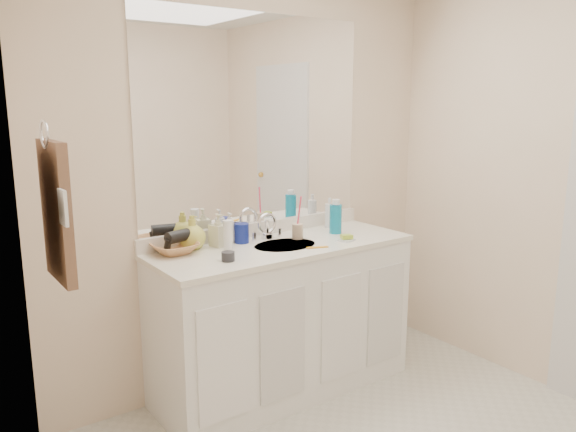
# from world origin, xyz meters

# --- Properties ---
(wall_back) EXTENTS (2.60, 0.02, 2.40)m
(wall_back) POSITION_xyz_m (0.00, 1.30, 1.20)
(wall_back) COLOR #F9E0C3
(wall_back) RESTS_ON floor
(wall_left) EXTENTS (0.02, 2.60, 2.40)m
(wall_left) POSITION_xyz_m (-1.30, 0.00, 1.20)
(wall_left) COLOR #F9E0C3
(wall_left) RESTS_ON floor
(vanity_cabinet) EXTENTS (1.50, 0.55, 0.85)m
(vanity_cabinet) POSITION_xyz_m (0.00, 1.02, 0.42)
(vanity_cabinet) COLOR white
(vanity_cabinet) RESTS_ON floor
(countertop) EXTENTS (1.52, 0.57, 0.03)m
(countertop) POSITION_xyz_m (0.00, 1.02, 0.86)
(countertop) COLOR white
(countertop) RESTS_ON vanity_cabinet
(backsplash) EXTENTS (1.52, 0.03, 0.08)m
(backsplash) POSITION_xyz_m (0.00, 1.29, 0.92)
(backsplash) COLOR white
(backsplash) RESTS_ON countertop
(sink_basin) EXTENTS (0.37, 0.37, 0.02)m
(sink_basin) POSITION_xyz_m (0.00, 1.00, 0.87)
(sink_basin) COLOR beige
(sink_basin) RESTS_ON countertop
(faucet) EXTENTS (0.02, 0.02, 0.11)m
(faucet) POSITION_xyz_m (0.00, 1.18, 0.94)
(faucet) COLOR silver
(faucet) RESTS_ON countertop
(mirror) EXTENTS (1.48, 0.01, 1.20)m
(mirror) POSITION_xyz_m (0.00, 1.29, 1.56)
(mirror) COLOR white
(mirror) RESTS_ON wall_back
(blue_mug) EXTENTS (0.10, 0.10, 0.11)m
(blue_mug) POSITION_xyz_m (-0.17, 1.19, 0.94)
(blue_mug) COLOR navy
(blue_mug) RESTS_ON countertop
(tan_cup) EXTENTS (0.08, 0.08, 0.09)m
(tan_cup) POSITION_xyz_m (0.14, 1.08, 0.92)
(tan_cup) COLOR #CBAF8F
(tan_cup) RESTS_ON countertop
(toothbrush) EXTENTS (0.02, 0.04, 0.20)m
(toothbrush) POSITION_xyz_m (0.15, 1.08, 1.03)
(toothbrush) COLOR #FF4367
(toothbrush) RESTS_ON tan_cup
(mouthwash_bottle) EXTENTS (0.10, 0.10, 0.18)m
(mouthwash_bottle) POSITION_xyz_m (0.41, 1.06, 0.97)
(mouthwash_bottle) COLOR #0D80A7
(mouthwash_bottle) RESTS_ON countertop
(clear_pump_bottle) EXTENTS (0.07, 0.07, 0.15)m
(clear_pump_bottle) POSITION_xyz_m (0.49, 1.20, 0.96)
(clear_pump_bottle) COLOR white
(clear_pump_bottle) RESTS_ON countertop
(soap_dish) EXTENTS (0.10, 0.09, 0.01)m
(soap_dish) POSITION_xyz_m (0.34, 0.87, 0.89)
(soap_dish) COLOR white
(soap_dish) RESTS_ON countertop
(green_soap) EXTENTS (0.08, 0.07, 0.02)m
(green_soap) POSITION_xyz_m (0.34, 0.87, 0.90)
(green_soap) COLOR #A2C32F
(green_soap) RESTS_ON soap_dish
(orange_comb) EXTENTS (0.12, 0.07, 0.01)m
(orange_comb) POSITION_xyz_m (0.11, 0.85, 0.88)
(orange_comb) COLOR orange
(orange_comb) RESTS_ON countertop
(dark_jar) EXTENTS (0.07, 0.07, 0.05)m
(dark_jar) POSITION_xyz_m (-0.42, 0.91, 0.90)
(dark_jar) COLOR #27282C
(dark_jar) RESTS_ON countertop
(extra_white_bottle) EXTENTS (0.05, 0.05, 0.16)m
(extra_white_bottle) POSITION_xyz_m (-0.31, 1.09, 0.96)
(extra_white_bottle) COLOR white
(extra_white_bottle) RESTS_ON countertop
(soap_bottle_white) EXTENTS (0.07, 0.07, 0.17)m
(soap_bottle_white) POSITION_xyz_m (-0.22, 1.23, 0.97)
(soap_bottle_white) COLOR white
(soap_bottle_white) RESTS_ON countertop
(soap_bottle_cream) EXTENTS (0.10, 0.10, 0.18)m
(soap_bottle_cream) POSITION_xyz_m (-0.31, 1.20, 0.97)
(soap_bottle_cream) COLOR beige
(soap_bottle_cream) RESTS_ON countertop
(soap_bottle_yellow) EXTENTS (0.19, 0.19, 0.18)m
(soap_bottle_yellow) POSITION_xyz_m (-0.46, 1.23, 0.97)
(soap_bottle_yellow) COLOR #CECC50
(soap_bottle_yellow) RESTS_ON countertop
(wicker_basket) EXTENTS (0.25, 0.25, 0.06)m
(wicker_basket) POSITION_xyz_m (-0.58, 1.20, 0.91)
(wicker_basket) COLOR #B67949
(wicker_basket) RESTS_ON countertop
(hair_dryer) EXTENTS (0.15, 0.10, 0.07)m
(hair_dryer) POSITION_xyz_m (-0.56, 1.20, 0.97)
(hair_dryer) COLOR black
(hair_dryer) RESTS_ON wicker_basket
(towel_ring) EXTENTS (0.01, 0.11, 0.11)m
(towel_ring) POSITION_xyz_m (-1.27, 0.77, 1.55)
(towel_ring) COLOR silver
(towel_ring) RESTS_ON wall_left
(hand_towel) EXTENTS (0.04, 0.32, 0.55)m
(hand_towel) POSITION_xyz_m (-1.25, 0.77, 1.25)
(hand_towel) COLOR brown
(hand_towel) RESTS_ON towel_ring
(switch_plate) EXTENTS (0.01, 0.08, 0.13)m
(switch_plate) POSITION_xyz_m (-1.27, 0.57, 1.30)
(switch_plate) COLOR white
(switch_plate) RESTS_ON wall_left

